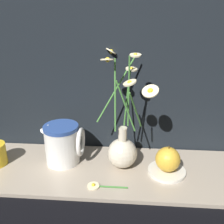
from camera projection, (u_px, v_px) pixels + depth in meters
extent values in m
plane|color=black|center=(108.00, 172.00, 0.81)|extent=(6.00, 6.00, 0.00)
cube|color=tan|center=(108.00, 170.00, 0.81)|extent=(0.89, 0.28, 0.01)
sphere|color=beige|center=(122.00, 153.00, 0.81)|extent=(0.10, 0.10, 0.10)
cylinder|color=beige|center=(123.00, 136.00, 0.78)|extent=(0.03, 0.03, 0.05)
cylinder|color=#4C8E3D|center=(127.00, 99.00, 0.75)|extent=(0.02, 0.03, 0.18)
cylinder|color=beige|center=(131.00, 69.00, 0.72)|extent=(0.05, 0.05, 0.01)
sphere|color=yellow|center=(131.00, 69.00, 0.72)|extent=(0.01, 0.01, 0.01)
cylinder|color=#4C8E3D|center=(116.00, 89.00, 0.79)|extent=(0.13, 0.05, 0.22)
cylinder|color=beige|center=(110.00, 51.00, 0.81)|extent=(0.04, 0.05, 0.02)
sphere|color=yellow|center=(110.00, 51.00, 0.81)|extent=(0.01, 0.01, 0.01)
cylinder|color=#4C8E3D|center=(129.00, 94.00, 0.73)|extent=(0.01, 0.04, 0.22)
cylinder|color=beige|center=(135.00, 55.00, 0.69)|extent=(0.03, 0.03, 0.01)
sphere|color=yellow|center=(135.00, 55.00, 0.69)|extent=(0.01, 0.01, 0.01)
cylinder|color=#4C8E3D|center=(136.00, 111.00, 0.73)|extent=(0.05, 0.08, 0.13)
cylinder|color=beige|center=(150.00, 91.00, 0.68)|extent=(0.06, 0.06, 0.03)
sphere|color=yellow|center=(150.00, 91.00, 0.68)|extent=(0.02, 0.02, 0.02)
cylinder|color=#4C8E3D|center=(126.00, 107.00, 0.72)|extent=(0.06, 0.02, 0.16)
cylinder|color=beige|center=(130.00, 83.00, 0.66)|extent=(0.05, 0.05, 0.02)
sphere|color=yellow|center=(130.00, 83.00, 0.66)|extent=(0.01, 0.01, 0.01)
cylinder|color=#4C8E3D|center=(115.00, 96.00, 0.73)|extent=(0.01, 0.05, 0.21)
cylinder|color=beige|center=(107.00, 60.00, 0.69)|extent=(0.04, 0.04, 0.01)
sphere|color=yellow|center=(107.00, 60.00, 0.69)|extent=(0.01, 0.01, 0.01)
cylinder|color=white|center=(62.00, 144.00, 0.83)|extent=(0.11, 0.11, 0.13)
cylinder|color=#2D4C93|center=(61.00, 127.00, 0.80)|extent=(0.11, 0.11, 0.01)
torus|color=white|center=(81.00, 142.00, 0.82)|extent=(0.01, 0.09, 0.09)
cone|color=white|center=(46.00, 128.00, 0.81)|extent=(0.04, 0.03, 0.04)
cylinder|color=silver|center=(167.00, 171.00, 0.79)|extent=(0.12, 0.12, 0.01)
sphere|color=gold|center=(168.00, 159.00, 0.77)|extent=(0.08, 0.08, 0.08)
cylinder|color=#4C3819|center=(169.00, 147.00, 0.76)|extent=(0.00, 0.00, 0.01)
cylinder|color=#3D7A33|center=(110.00, 187.00, 0.72)|extent=(0.10, 0.01, 0.01)
cylinder|color=beige|center=(93.00, 186.00, 0.73)|extent=(0.04, 0.04, 0.00)
sphere|color=yellow|center=(93.00, 185.00, 0.72)|extent=(0.01, 0.01, 0.01)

